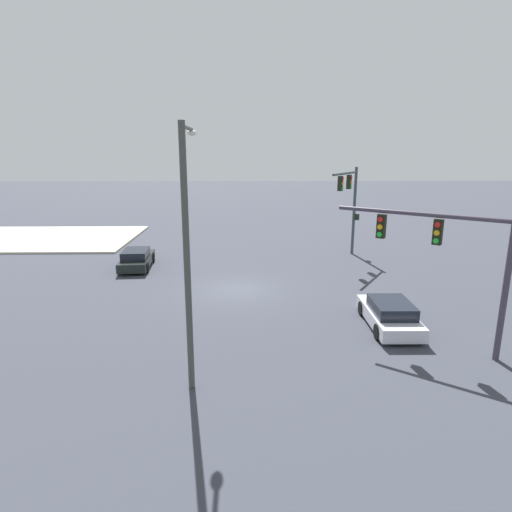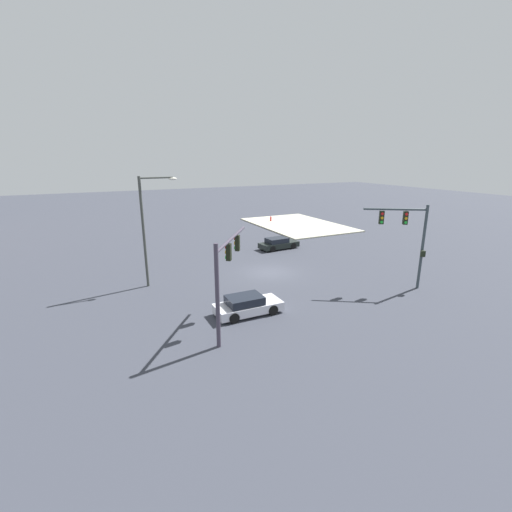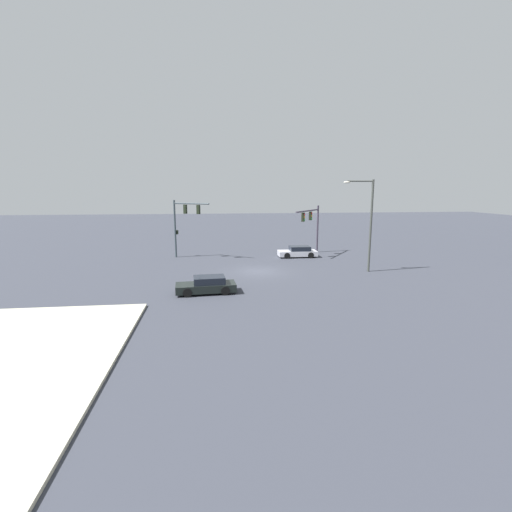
{
  "view_description": "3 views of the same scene",
  "coord_description": "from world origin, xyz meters",
  "px_view_note": "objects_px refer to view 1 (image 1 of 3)",
  "views": [
    {
      "loc": [
        -0.66,
        22.21,
        7.39
      ],
      "look_at": [
        -1.04,
        -0.65,
        1.71
      ],
      "focal_mm": 30.1,
      "sensor_mm": 36.0,
      "label": 1
    },
    {
      "loc": [
        -25.09,
        13.7,
        9.5
      ],
      "look_at": [
        -2.52,
        2.56,
        2.39
      ],
      "focal_mm": 24.79,
      "sensor_mm": 36.0,
      "label": 2
    },
    {
      "loc": [
        32.09,
        -4.06,
        7.29
      ],
      "look_at": [
        1.0,
        -0.37,
        1.61
      ],
      "focal_mm": 25.61,
      "sensor_mm": 36.0,
      "label": 3
    }
  ],
  "objects_px": {
    "traffic_signal_opposite_side": "(452,249)",
    "streetlamp_curved_arm": "(187,239)",
    "sedan_car_waiting_far": "(390,314)",
    "traffic_signal_near_corner": "(350,197)",
    "sedan_car_approaching": "(137,259)"
  },
  "relations": [
    {
      "from": "streetlamp_curved_arm",
      "to": "sedan_car_approaching",
      "type": "xyz_separation_m",
      "value": [
        5.38,
        -14.14,
        -4.2
      ]
    },
    {
      "from": "traffic_signal_near_corner",
      "to": "sedan_car_waiting_far",
      "type": "xyz_separation_m",
      "value": [
        0.98,
        12.4,
        -3.68
      ]
    },
    {
      "from": "sedan_car_waiting_far",
      "to": "traffic_signal_opposite_side",
      "type": "bearing_deg",
      "value": -142.34
    },
    {
      "from": "traffic_signal_near_corner",
      "to": "sedan_car_waiting_far",
      "type": "relative_size",
      "value": 1.48
    },
    {
      "from": "sedan_car_approaching",
      "to": "sedan_car_waiting_far",
      "type": "bearing_deg",
      "value": -130.8
    },
    {
      "from": "traffic_signal_opposite_side",
      "to": "streetlamp_curved_arm",
      "type": "xyz_separation_m",
      "value": [
        9.26,
        2.49,
        0.91
      ]
    },
    {
      "from": "traffic_signal_near_corner",
      "to": "sedan_car_approaching",
      "type": "bearing_deg",
      "value": -47.51
    },
    {
      "from": "streetlamp_curved_arm",
      "to": "sedan_car_approaching",
      "type": "bearing_deg",
      "value": 20.14
    },
    {
      "from": "traffic_signal_near_corner",
      "to": "streetlamp_curved_arm",
      "type": "distance_m",
      "value": 18.94
    },
    {
      "from": "streetlamp_curved_arm",
      "to": "sedan_car_waiting_far",
      "type": "xyz_separation_m",
      "value": [
        -7.83,
        -4.37,
        -4.2
      ]
    },
    {
      "from": "traffic_signal_near_corner",
      "to": "sedan_car_approaching",
      "type": "height_order",
      "value": "traffic_signal_near_corner"
    },
    {
      "from": "streetlamp_curved_arm",
      "to": "traffic_signal_opposite_side",
      "type": "bearing_deg",
      "value": -75.67
    },
    {
      "from": "traffic_signal_near_corner",
      "to": "traffic_signal_opposite_side",
      "type": "height_order",
      "value": "traffic_signal_near_corner"
    },
    {
      "from": "traffic_signal_near_corner",
      "to": "streetlamp_curved_arm",
      "type": "bearing_deg",
      "value": 4.29
    },
    {
      "from": "traffic_signal_opposite_side",
      "to": "traffic_signal_near_corner",
      "type": "bearing_deg",
      "value": -51.88
    }
  ]
}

